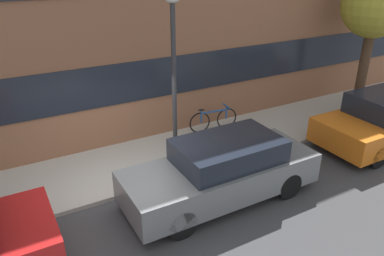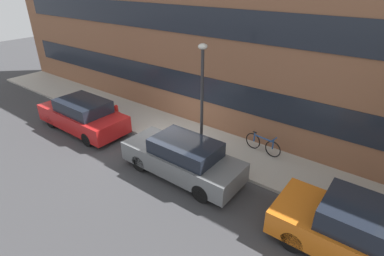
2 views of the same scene
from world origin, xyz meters
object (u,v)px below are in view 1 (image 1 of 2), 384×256
(parked_car_grey, at_px, (222,171))
(parked_car_orange, at_px, (384,120))
(bicycle, at_px, (214,119))
(street_tree, at_px, (376,6))
(lamp_post, at_px, (174,66))

(parked_car_grey, bearing_deg, parked_car_orange, -180.00)
(bicycle, xyz_separation_m, street_tree, (5.26, -0.89, 3.02))
(parked_car_grey, xyz_separation_m, parked_car_orange, (5.44, 0.00, 0.02))
(parked_car_grey, height_order, bicycle, parked_car_grey)
(parked_car_grey, height_order, lamp_post, lamp_post)
(parked_car_grey, xyz_separation_m, bicycle, (1.60, 2.89, -0.22))
(bicycle, height_order, lamp_post, lamp_post)
(bicycle, distance_m, street_tree, 6.13)
(bicycle, distance_m, lamp_post, 3.22)
(street_tree, height_order, lamp_post, street_tree)
(bicycle, relative_size, lamp_post, 0.37)
(lamp_post, bearing_deg, parked_car_orange, -15.17)
(parked_car_orange, bearing_deg, lamp_post, -15.17)
(street_tree, bearing_deg, lamp_post, -176.60)
(bicycle, bearing_deg, street_tree, -2.09)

